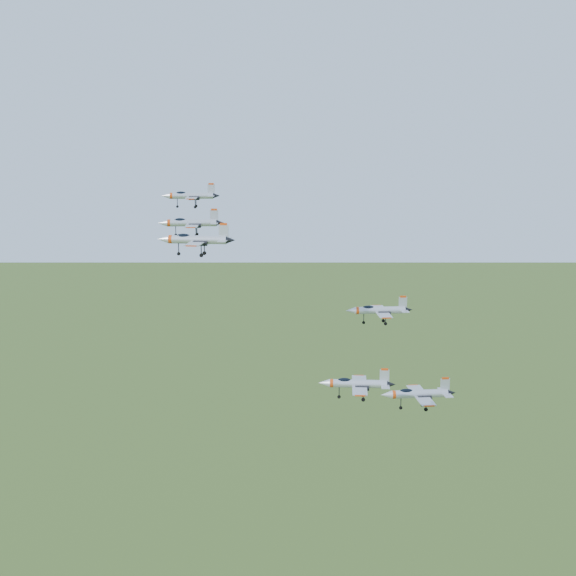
# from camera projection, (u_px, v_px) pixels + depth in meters

# --- Properties ---
(jet_lead) EXTENTS (10.86, 9.11, 2.91)m
(jet_lead) POSITION_uv_depth(u_px,v_px,m) (190.00, 196.00, 148.17)
(jet_lead) COLOR #B6BAC3
(jet_left_high) EXTENTS (11.05, 9.27, 2.96)m
(jet_left_high) POSITION_uv_depth(u_px,v_px,m) (190.00, 223.00, 133.07)
(jet_left_high) COLOR #B6BAC3
(jet_right_high) EXTENTS (12.09, 9.96, 3.23)m
(jet_right_high) POSITION_uv_depth(u_px,v_px,m) (195.00, 239.00, 121.34)
(jet_right_high) COLOR #B6BAC3
(jet_left_low) EXTENTS (11.42, 9.63, 3.07)m
(jet_left_low) POSITION_uv_depth(u_px,v_px,m) (378.00, 310.00, 135.81)
(jet_left_low) COLOR #B6BAC3
(jet_right_low) EXTENTS (11.56, 9.58, 3.09)m
(jet_right_low) POSITION_uv_depth(u_px,v_px,m) (356.00, 383.00, 119.41)
(jet_right_low) COLOR #B6BAC3
(jet_trail) EXTENTS (12.39, 10.49, 3.35)m
(jet_trail) POSITION_uv_depth(u_px,v_px,m) (417.00, 394.00, 130.19)
(jet_trail) COLOR #B6BAC3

